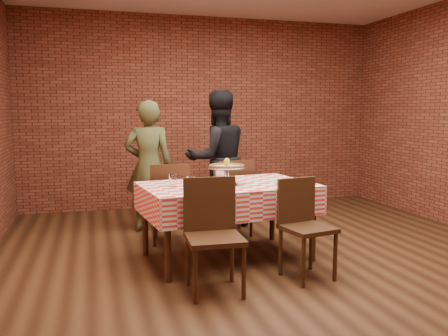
% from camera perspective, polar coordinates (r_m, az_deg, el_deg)
% --- Properties ---
extents(ground, '(6.00, 6.00, 0.00)m').
position_cam_1_polar(ground, '(4.63, 6.50, -11.66)').
color(ground, black).
rests_on(ground, ground).
extents(back_wall, '(5.50, 0.00, 5.50)m').
position_cam_1_polar(back_wall, '(7.25, -2.43, 6.80)').
color(back_wall, '#602A1B').
rests_on(back_wall, ground).
extents(table, '(1.75, 1.18, 0.75)m').
position_cam_1_polar(table, '(4.69, 0.43, -6.59)').
color(table, '#3F2512').
rests_on(table, ground).
extents(tablecloth, '(1.79, 1.22, 0.28)m').
position_cam_1_polar(tablecloth, '(4.64, 0.43, -3.68)').
color(tablecloth, '#E93B2D').
rests_on(tablecloth, table).
extents(pizza_stand, '(0.45, 0.45, 0.17)m').
position_cam_1_polar(pizza_stand, '(4.55, 0.34, -0.98)').
color(pizza_stand, silver).
rests_on(pizza_stand, tablecloth).
extents(pizza, '(0.40, 0.40, 0.03)m').
position_cam_1_polar(pizza, '(4.54, 0.34, 0.17)').
color(pizza, beige).
rests_on(pizza, pizza_stand).
extents(lemon, '(0.07, 0.07, 0.08)m').
position_cam_1_polar(lemon, '(4.54, 0.34, 0.73)').
color(lemon, yellow).
rests_on(lemon, pizza).
extents(water_glass_left, '(0.09, 0.09, 0.12)m').
position_cam_1_polar(water_glass_left, '(4.30, -4.10, -1.82)').
color(water_glass_left, white).
rests_on(water_glass_left, tablecloth).
extents(water_glass_right, '(0.09, 0.09, 0.12)m').
position_cam_1_polar(water_glass_right, '(4.48, -6.29, -1.49)').
color(water_glass_right, white).
rests_on(water_glass_right, tablecloth).
extents(side_plate, '(0.19, 0.19, 0.01)m').
position_cam_1_polar(side_plate, '(4.74, 6.73, -1.68)').
color(side_plate, white).
rests_on(side_plate, tablecloth).
extents(sweetener_packet_a, '(0.06, 0.05, 0.00)m').
position_cam_1_polar(sweetener_packet_a, '(4.66, 7.60, -1.89)').
color(sweetener_packet_a, white).
rests_on(sweetener_packet_a, tablecloth).
extents(sweetener_packet_b, '(0.06, 0.04, 0.00)m').
position_cam_1_polar(sweetener_packet_b, '(4.80, 7.59, -1.64)').
color(sweetener_packet_b, white).
rests_on(sweetener_packet_b, tablecloth).
extents(condiment_caddy, '(0.10, 0.08, 0.13)m').
position_cam_1_polar(condiment_caddy, '(4.90, -0.64, -0.66)').
color(condiment_caddy, silver).
rests_on(condiment_caddy, tablecloth).
extents(chair_near_left, '(0.47, 0.47, 0.93)m').
position_cam_1_polar(chair_near_left, '(3.80, -1.16, -8.48)').
color(chair_near_left, '#3F2512').
rests_on(chair_near_left, ground).
extents(chair_near_right, '(0.47, 0.47, 0.88)m').
position_cam_1_polar(chair_near_right, '(4.19, 10.26, -7.47)').
color(chair_near_right, '#3F2512').
rests_on(chair_near_right, ground).
extents(chair_far_left, '(0.49, 0.49, 0.91)m').
position_cam_1_polar(chair_far_left, '(5.27, -6.54, -4.23)').
color(chair_far_left, '#3F2512').
rests_on(chair_far_left, ground).
extents(chair_far_right, '(0.46, 0.46, 0.91)m').
position_cam_1_polar(chair_far_right, '(5.57, 0.85, -3.55)').
color(chair_far_right, '#3F2512').
rests_on(chair_far_right, ground).
extents(diner_olive, '(0.64, 0.47, 1.61)m').
position_cam_1_polar(diner_olive, '(5.77, -9.23, 0.22)').
color(diner_olive, '#454A26').
rests_on(diner_olive, ground).
extents(diner_black, '(0.91, 0.75, 1.74)m').
position_cam_1_polar(diner_black, '(5.92, -0.78, 1.11)').
color(diner_black, black).
rests_on(diner_black, ground).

